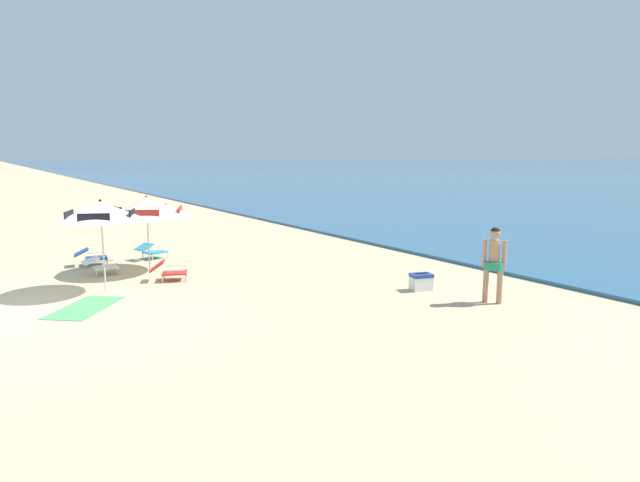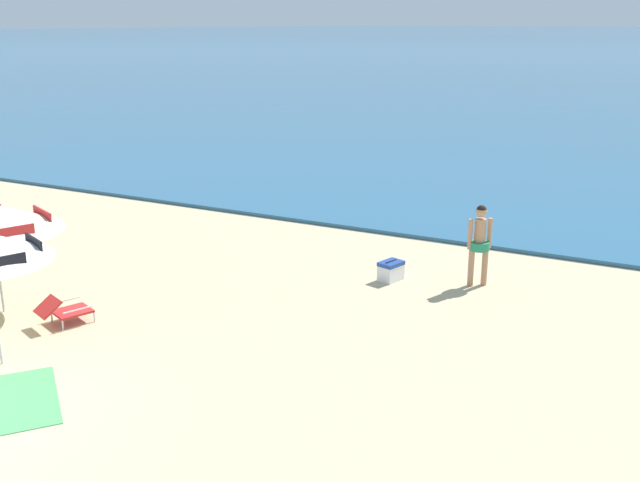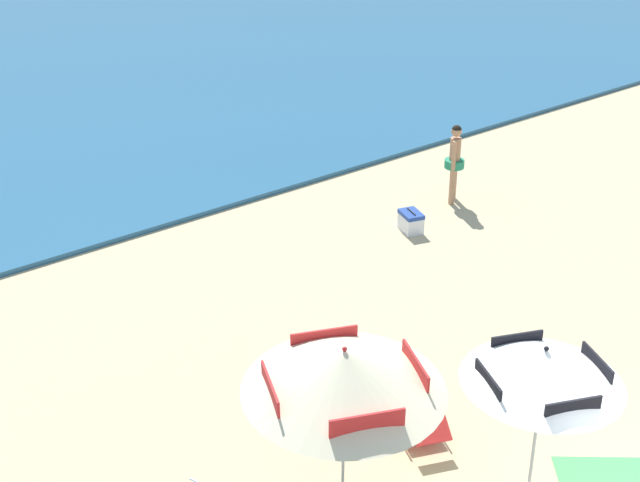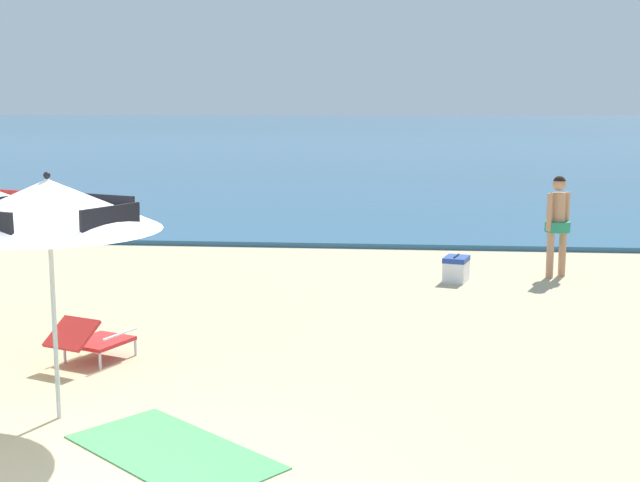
{
  "view_description": "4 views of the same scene",
  "coord_description": "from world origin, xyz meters",
  "views": [
    {
      "loc": [
        12.52,
        -0.6,
        3.13
      ],
      "look_at": [
        1.64,
        6.31,
        1.08
      ],
      "focal_mm": 29.81,
      "sensor_mm": 36.0,
      "label": 1
    },
    {
      "loc": [
        8.73,
        -5.18,
        5.09
      ],
      "look_at": [
        2.1,
        7.45,
        0.79
      ],
      "focal_mm": 41.02,
      "sensor_mm": 36.0,
      "label": 2
    },
    {
      "loc": [
        -7.89,
        -3.83,
        8.0
      ],
      "look_at": [
        0.82,
        7.46,
        0.81
      ],
      "focal_mm": 52.47,
      "sensor_mm": 36.0,
      "label": 3
    },
    {
      "loc": [
        2.54,
        -5.01,
        2.67
      ],
      "look_at": [
        1.4,
        6.74,
        0.81
      ],
      "focal_mm": 46.13,
      "sensor_mm": 36.0,
      "label": 4
    }
  ],
  "objects": [
    {
      "name": "beach_umbrella_striped_main",
      "position": [
        -2.16,
        3.13,
        1.76
      ],
      "size": [
        3.35,
        3.35,
        2.1
      ],
      "color": "silver",
      "rests_on": "ground"
    },
    {
      "name": "beach_umbrella_striped_second",
      "position": [
        -0.42,
        1.65,
        1.89
      ],
      "size": [
        2.69,
        2.69,
        2.17
      ],
      "color": "silver",
      "rests_on": "ground"
    },
    {
      "name": "lounge_chair_under_umbrella",
      "position": [
        -0.73,
        3.23,
        0.27
      ],
      "size": [
        0.82,
        1.03,
        0.53
      ],
      "color": "red",
      "rests_on": "ground"
    },
    {
      "name": "person_standing_near_shore",
      "position": [
        5.1,
        8.52,
        0.96
      ],
      "size": [
        0.41,
        0.41,
        1.66
      ],
      "color": "tan",
      "rests_on": "ground"
    },
    {
      "name": "cooler_box",
      "position": [
        3.46,
        7.99,
        0.2
      ],
      "size": [
        0.47,
        0.57,
        0.43
      ],
      "color": "white",
      "rests_on": "ground"
    },
    {
      "name": "beach_towel",
      "position": [
        0.78,
        1.01,
        0.01
      ],
      "size": [
        1.97,
        1.83,
        0.01
      ],
      "primitive_type": "cube",
      "rotation": [
        0.0,
        0.0,
        4.04
      ],
      "color": "#4C9E5B",
      "rests_on": "ground"
    }
  ]
}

